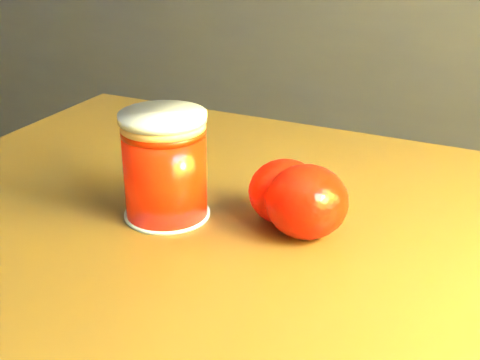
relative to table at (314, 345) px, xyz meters
The scene contains 5 objects.
kitchen_counter 1.61m from the table, 121.80° to the left, with size 3.15×0.60×0.90m, color #454549.
table is the anchor object (origin of this frame).
juice_glass 0.21m from the table, behind, with size 0.08×0.08×0.10m.
orange_front 0.13m from the table, 130.19° to the left, with size 0.07×0.07×0.06m, color red.
orange_back 0.14m from the table, 139.91° to the left, with size 0.07×0.07×0.06m, color red.
Camera 1 is at (1.03, -0.35, 0.96)m, focal length 50.00 mm.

